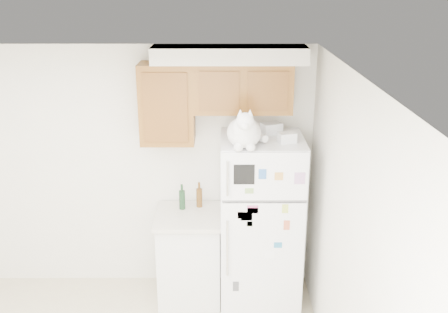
{
  "coord_description": "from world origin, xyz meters",
  "views": [
    {
      "loc": [
        1.01,
        -2.92,
        3.11
      ],
      "look_at": [
        1.03,
        1.55,
        1.55
      ],
      "focal_mm": 42.0,
      "sensor_mm": 36.0,
      "label": 1
    }
  ],
  "objects_px": {
    "base_counter": "(190,255)",
    "bottle_amber": "(199,195)",
    "refrigerator": "(260,223)",
    "storage_box_back": "(271,128)",
    "cat": "(245,131)",
    "storage_box_front": "(287,138)",
    "bottle_green": "(182,197)"
  },
  "relations": [
    {
      "from": "base_counter",
      "to": "bottle_amber",
      "type": "height_order",
      "value": "bottle_amber"
    },
    {
      "from": "refrigerator",
      "to": "storage_box_back",
      "type": "relative_size",
      "value": 9.44
    },
    {
      "from": "base_counter",
      "to": "bottle_amber",
      "type": "distance_m",
      "value": 0.62
    },
    {
      "from": "refrigerator",
      "to": "base_counter",
      "type": "distance_m",
      "value": 0.79
    },
    {
      "from": "cat",
      "to": "bottle_amber",
      "type": "xyz_separation_m",
      "value": [
        -0.42,
        0.48,
        -0.79
      ]
    },
    {
      "from": "bottle_amber",
      "to": "refrigerator",
      "type": "bearing_deg",
      "value": -21.61
    },
    {
      "from": "storage_box_back",
      "to": "storage_box_front",
      "type": "distance_m",
      "value": 0.3
    },
    {
      "from": "base_counter",
      "to": "storage_box_back",
      "type": "height_order",
      "value": "storage_box_back"
    },
    {
      "from": "refrigerator",
      "to": "cat",
      "type": "xyz_separation_m",
      "value": [
        -0.18,
        -0.24,
        0.99
      ]
    },
    {
      "from": "refrigerator",
      "to": "storage_box_back",
      "type": "height_order",
      "value": "storage_box_back"
    },
    {
      "from": "bottle_amber",
      "to": "base_counter",
      "type": "bearing_deg",
      "value": -120.64
    },
    {
      "from": "storage_box_front",
      "to": "bottle_green",
      "type": "height_order",
      "value": "storage_box_front"
    },
    {
      "from": "cat",
      "to": "bottle_green",
      "type": "bearing_deg",
      "value": 144.0
    },
    {
      "from": "base_counter",
      "to": "bottle_green",
      "type": "bearing_deg",
      "value": 122.29
    },
    {
      "from": "base_counter",
      "to": "cat",
      "type": "bearing_deg",
      "value": -31.37
    },
    {
      "from": "base_counter",
      "to": "refrigerator",
      "type": "bearing_deg",
      "value": -6.09
    },
    {
      "from": "refrigerator",
      "to": "storage_box_back",
      "type": "xyz_separation_m",
      "value": [
        0.09,
        0.17,
        0.9
      ]
    },
    {
      "from": "storage_box_back",
      "to": "storage_box_front",
      "type": "xyz_separation_m",
      "value": [
        0.11,
        -0.28,
        -0.01
      ]
    },
    {
      "from": "cat",
      "to": "storage_box_back",
      "type": "height_order",
      "value": "cat"
    },
    {
      "from": "bottle_amber",
      "to": "cat",
      "type": "bearing_deg",
      "value": -48.63
    },
    {
      "from": "bottle_amber",
      "to": "bottle_green",
      "type": "bearing_deg",
      "value": -163.08
    },
    {
      "from": "base_counter",
      "to": "cat",
      "type": "relative_size",
      "value": 1.72
    },
    {
      "from": "refrigerator",
      "to": "storage_box_front",
      "type": "xyz_separation_m",
      "value": [
        0.21,
        -0.11,
        0.89
      ]
    },
    {
      "from": "base_counter",
      "to": "bottle_green",
      "type": "distance_m",
      "value": 0.6
    },
    {
      "from": "storage_box_back",
      "to": "bottle_amber",
      "type": "relative_size",
      "value": 0.7
    },
    {
      "from": "cat",
      "to": "bottle_amber",
      "type": "distance_m",
      "value": 1.01
    },
    {
      "from": "storage_box_front",
      "to": "storage_box_back",
      "type": "bearing_deg",
      "value": 95.83
    },
    {
      "from": "storage_box_front",
      "to": "bottle_amber",
      "type": "height_order",
      "value": "storage_box_front"
    },
    {
      "from": "base_counter",
      "to": "storage_box_front",
      "type": "height_order",
      "value": "storage_box_front"
    },
    {
      "from": "cat",
      "to": "storage_box_front",
      "type": "relative_size",
      "value": 3.56
    },
    {
      "from": "cat",
      "to": "storage_box_back",
      "type": "bearing_deg",
      "value": 56.8
    },
    {
      "from": "refrigerator",
      "to": "bottle_amber",
      "type": "relative_size",
      "value": 6.6
    }
  ]
}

